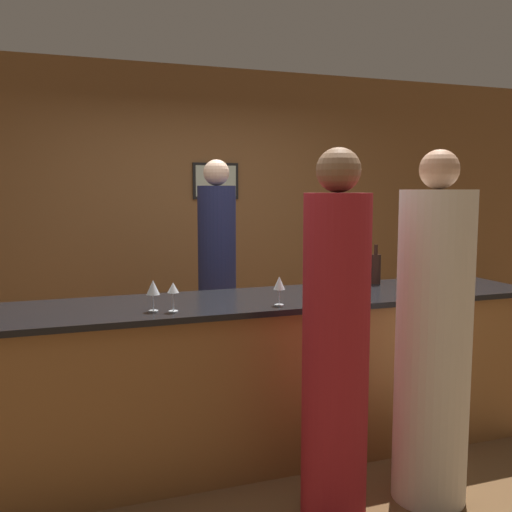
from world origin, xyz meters
name	(u,v)px	position (x,y,z in m)	size (l,w,h in m)	color
ground_plane	(267,451)	(0.00, 0.00, 0.00)	(14.00, 14.00, 0.00)	brown
back_wall	(193,218)	(0.00, 2.01, 1.40)	(8.00, 0.08, 2.80)	brown
bar_counter	(267,375)	(0.00, 0.00, 0.50)	(3.60, 0.76, 1.00)	brown
bartender	(217,294)	(-0.10, 0.80, 0.89)	(0.28, 0.28, 1.89)	#1E234C
guest_0	(433,342)	(0.64, -0.80, 0.86)	(0.39, 0.39, 1.87)	silver
guest_1	(336,349)	(0.07, -0.77, 0.88)	(0.33, 0.33, 1.87)	maroon
wine_bottle_0	(450,264)	(1.52, 0.20, 1.12)	(0.07, 0.07, 0.30)	black
wine_bottle_1	(376,268)	(0.92, 0.25, 1.11)	(0.07, 0.07, 0.28)	black
wine_glass_0	(436,269)	(1.23, -0.02, 1.13)	(0.06, 0.06, 0.17)	silver
wine_glass_1	(173,289)	(-0.63, -0.22, 1.13)	(0.06, 0.06, 0.16)	silver
wine_glass_3	(279,284)	(-0.02, -0.25, 1.13)	(0.07, 0.07, 0.17)	silver
wine_glass_4	(153,288)	(-0.73, -0.17, 1.13)	(0.07, 0.07, 0.17)	silver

